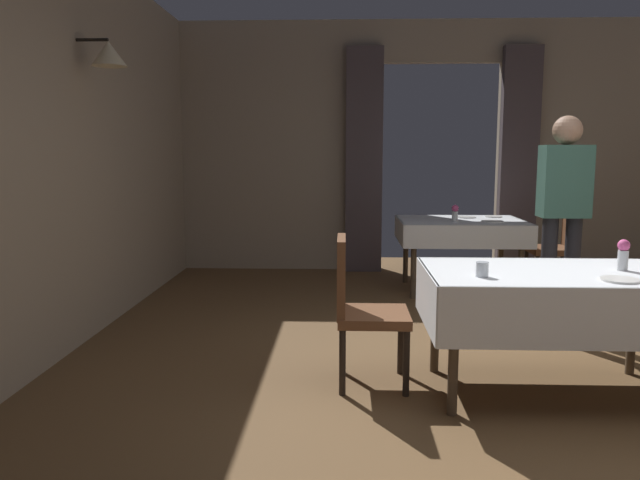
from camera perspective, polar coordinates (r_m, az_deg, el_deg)
ground at (r=3.91m, az=19.86°, el=-14.08°), size 10.08×10.08×0.00m
wall_back at (r=7.72m, az=10.98°, el=8.52°), size 6.40×0.27×3.00m
dining_table_mid at (r=3.93m, az=20.71°, el=-4.19°), size 1.51×0.92×0.75m
dining_table_far at (r=6.60m, az=12.83°, el=1.07°), size 1.29×1.01×0.75m
chair_mid_left at (r=3.86m, az=3.72°, el=-5.88°), size 0.44×0.44×0.93m
chair_far_right at (r=6.90m, az=21.17°, el=-0.21°), size 0.44×0.44×0.93m
flower_vase_mid at (r=4.07m, az=26.15°, el=-1.14°), size 0.07×0.07×0.19m
glass_mid_b at (r=3.60m, az=14.71°, el=-2.64°), size 0.07×0.07×0.08m
plate_mid_c at (r=3.75m, az=25.92°, el=-3.31°), size 0.21×0.21×0.01m
flower_vase_far at (r=6.36m, az=12.33°, el=2.47°), size 0.07×0.07×0.17m
plate_far_b at (r=6.46m, az=15.59°, el=1.66°), size 0.22×0.22×0.01m
plate_far_c at (r=6.83m, az=13.32°, el=2.07°), size 0.20×0.20×0.01m
plate_far_d at (r=6.96m, az=15.71°, el=2.10°), size 0.18×0.18×0.01m
person_diner_standing_aside at (r=5.11m, az=21.51°, el=2.80°), size 0.36×0.22×1.72m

